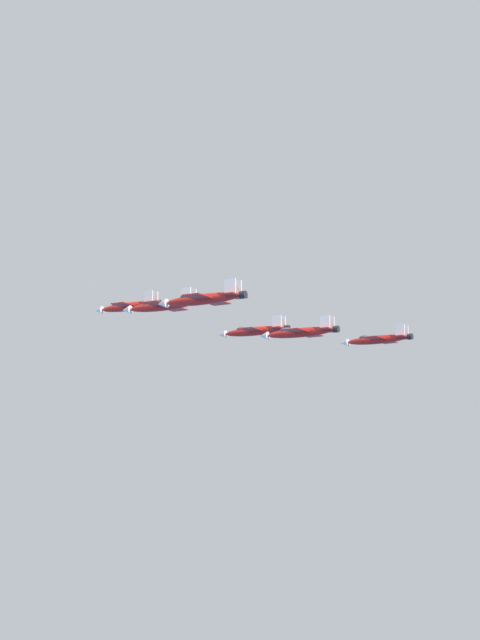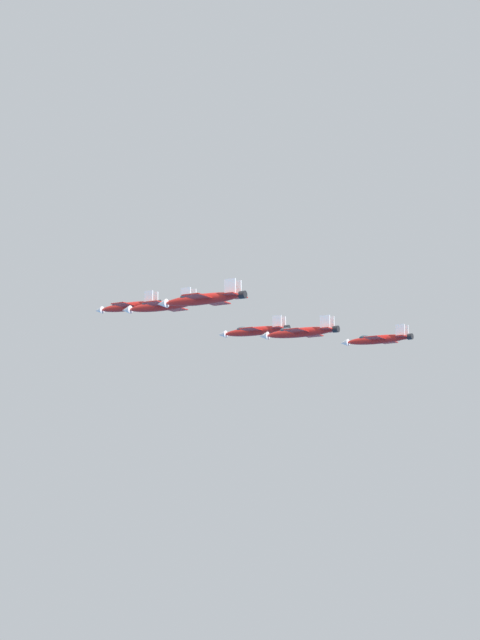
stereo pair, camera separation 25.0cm
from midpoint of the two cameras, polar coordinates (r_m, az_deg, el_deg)
name	(u,v)px [view 2 (the right image)]	position (r m, az deg, el deg)	size (l,w,h in m)	color
jet_lead	(129,306)	(263.45, -4.73, 0.59)	(11.31, 13.93, 3.35)	red
jet_left_wingman	(162,306)	(238.71, -3.31, 0.62)	(11.53, 14.69, 3.50)	red
jet_right_wingman	(255,331)	(265.74, 0.67, -0.47)	(11.30, 14.41, 3.43)	red
jet_left_outer	(203,299)	(214.34, -1.57, 0.91)	(11.44, 14.76, 3.50)	red
jet_right_outer	(378,339)	(270.91, 5.91, -0.82)	(11.44, 14.10, 3.40)	red
jet_slot_rear	(300,332)	(241.75, 2.61, -0.52)	(11.24, 14.32, 3.41)	red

